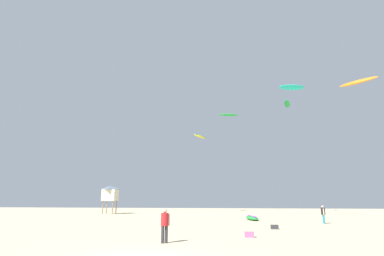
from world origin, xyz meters
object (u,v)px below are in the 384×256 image
kite_aloft_2 (229,115)px  kite_aloft_4 (292,87)px  cooler_box (249,235)px  kite_aloft_3 (358,82)px  person_midground (323,213)px  kite_grounded_near (252,218)px  gear_bag (275,227)px  person_foreground (165,223)px  kite_aloft_0 (287,104)px  kite_aloft_1 (200,136)px  lifeguard_tower (110,193)px

kite_aloft_2 → kite_aloft_4: 18.50m
cooler_box → kite_aloft_3: 24.07m
person_midground → cooler_box: 13.29m
kite_grounded_near → kite_aloft_4: size_ratio=1.15×
gear_bag → kite_aloft_3: (11.19, 8.25, 14.71)m
person_midground → kite_aloft_4: (-0.42, 6.56, 15.02)m
person_foreground → kite_aloft_0: 39.92m
kite_grounded_near → kite_aloft_4: 17.01m
gear_bag → person_midground: bearing=46.4°
kite_aloft_1 → kite_aloft_2: kite_aloft_2 is taller
lifeguard_tower → kite_aloft_1: size_ratio=1.13×
person_foreground → person_midground: person_foreground is taller
kite_aloft_4 → person_midground: bearing=-86.3°
person_foreground → kite_aloft_0: bearing=129.9°
person_foreground → cooler_box: (4.68, 2.97, -0.89)m
kite_aloft_1 → kite_aloft_4: size_ratio=1.08×
cooler_box → kite_aloft_4: (7.23, 17.39, 15.82)m
person_midground → cooler_box: (-7.65, -10.83, -0.80)m
lifeguard_tower → kite_aloft_0: 32.18m
kite_grounded_near → kite_aloft_1: (-7.00, 15.98, 12.44)m
kite_aloft_4 → person_foreground: bearing=-120.3°
person_foreground → kite_aloft_2: kite_aloft_2 is taller
kite_grounded_near → kite_aloft_2: kite_aloft_2 is taller
gear_bag → kite_aloft_0: 31.62m
person_midground → kite_aloft_4: 16.40m
kite_aloft_3 → kite_aloft_1: bearing=137.7°
kite_aloft_0 → cooler_box: bearing=-106.9°
person_midground → kite_aloft_2: bearing=-67.9°
person_midground → kite_aloft_3: size_ratio=0.43×
person_midground → kite_aloft_0: bearing=-92.1°
kite_aloft_0 → kite_aloft_3: bearing=-76.0°
cooler_box → kite_aloft_1: size_ratio=0.15×
person_midground → lifeguard_tower: 30.20m
lifeguard_tower → cooler_box: bearing=-53.2°
cooler_box → kite_aloft_0: (9.24, 30.45, 17.72)m
person_midground → kite_grounded_near: size_ratio=0.42×
kite_aloft_2 → gear_bag: bearing=-84.3°
kite_aloft_2 → kite_aloft_0: bearing=-20.3°
kite_aloft_3 → kite_aloft_0: bearing=104.0°
kite_aloft_1 → kite_aloft_0: bearing=-1.5°
person_foreground → kite_aloft_3: size_ratio=0.47×
person_foreground → gear_bag: (6.97, 8.17, -0.89)m
gear_bag → kite_aloft_1: (-7.94, 25.64, 12.49)m
person_foreground → kite_aloft_2: size_ratio=0.48×
kite_aloft_1 → kite_aloft_4: (12.88, -13.45, 3.33)m
lifeguard_tower → kite_aloft_0: (28.08, 5.26, 14.82)m
kite_aloft_0 → kite_grounded_near: bearing=-116.9°
kite_aloft_0 → person_foreground: bearing=-112.6°
lifeguard_tower → kite_aloft_3: size_ratio=1.09×
kite_grounded_near → person_midground: bearing=-32.6°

